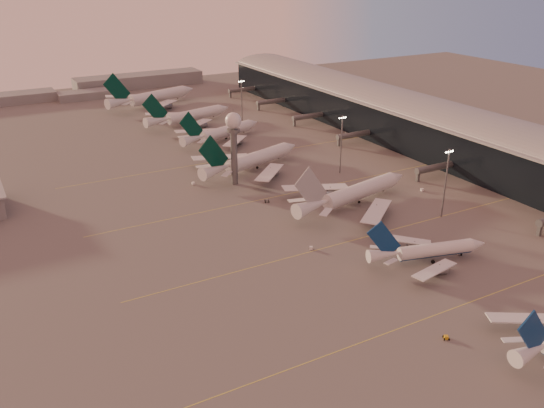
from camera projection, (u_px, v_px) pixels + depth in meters
ground at (437, 347)px, 135.32m from camera, size 700.00×700.00×0.00m
taxiway_markings at (384, 230)px, 193.81m from camera, size 180.00×185.25×0.02m
terminal at (442, 131)px, 268.13m from camera, size 57.00×362.00×23.04m
radar_tower at (234, 134)px, 225.91m from camera, size 6.40×6.40×31.10m
mast_b at (446, 180)px, 198.86m from camera, size 3.60×0.56×25.00m
mast_c at (341, 142)px, 240.86m from camera, size 3.60×0.56×25.00m
mast_d at (242, 101)px, 312.35m from camera, size 3.60×0.56×25.00m
distant_horizon at (102, 86)px, 396.51m from camera, size 165.00×37.50×9.00m
narrowbody_mid at (427, 253)px, 172.23m from camera, size 38.70×30.49×15.42m
widebody_white at (354, 196)px, 212.13m from camera, size 58.07×46.07×20.66m
greentail_a at (252, 163)px, 247.40m from camera, size 55.52×44.12×20.89m
greentail_b at (222, 134)px, 288.56m from camera, size 50.38×39.99×19.07m
greentail_c at (189, 118)px, 318.14m from camera, size 55.28×44.13×20.41m
greentail_d at (153, 99)px, 358.16m from camera, size 63.73×50.62×24.05m
gsv_tug_mid at (446, 338)px, 137.82m from camera, size 3.71×3.26×0.91m
gsv_truck_b at (460, 251)px, 177.58m from camera, size 5.93×2.82×2.30m
gsv_truck_c at (311, 246)px, 180.76m from camera, size 4.66×5.53×2.18m
gsv_catering_b at (423, 186)px, 225.86m from camera, size 5.57×3.21×4.31m
gsv_tug_far at (267, 201)px, 216.02m from camera, size 3.57×4.34×1.07m
gsv_truck_d at (193, 182)px, 233.07m from camera, size 2.68×5.97×2.33m
gsv_tug_hangar at (262, 151)px, 273.55m from camera, size 3.48×2.92×0.86m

